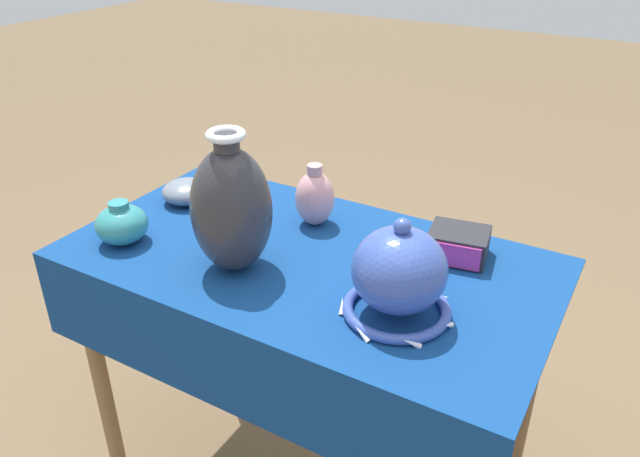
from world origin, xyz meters
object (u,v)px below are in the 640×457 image
Objects in this scene: jar_round_teal at (122,224)px; jar_round_rose at (315,198)px; vase_dome_bell at (399,276)px; mosaic_tile_box at (458,244)px; vase_tall_bulbous at (231,209)px; bowl_shallow_slate at (186,191)px.

jar_round_rose is at bearing 41.69° from jar_round_teal.
jar_round_teal is (-0.36, -0.32, -0.02)m from jar_round_rose.
vase_dome_bell is 1.57× the size of mosaic_tile_box.
vase_tall_bulbous reaches higher than bowl_shallow_slate.
vase_tall_bulbous is at bearing -154.48° from mosaic_tile_box.
vase_tall_bulbous reaches higher than vase_dome_bell.
vase_dome_bell reaches higher than mosaic_tile_box.
bowl_shallow_slate is (-0.32, 0.21, -0.12)m from vase_tall_bulbous.
vase_dome_bell is at bearing -14.59° from bowl_shallow_slate.
jar_round_teal is at bearing -171.96° from vase_tall_bulbous.
vase_tall_bulbous is at bearing -100.19° from jar_round_rose.
jar_round_rose reaches higher than jar_round_teal.
vase_tall_bulbous is 0.40m from bowl_shallow_slate.
jar_round_teal is (-0.73, -0.34, 0.01)m from mosaic_tile_box.
bowl_shallow_slate is at bearing 93.33° from jar_round_teal.
mosaic_tile_box is 0.38m from jar_round_rose.
jar_round_teal reaches higher than bowl_shallow_slate.
mosaic_tile_box is at bearing 3.53° from jar_round_rose.
vase_dome_bell is 1.45× the size of jar_round_rose.
mosaic_tile_box is 1.14× the size of bowl_shallow_slate.
jar_round_teal is at bearing -164.53° from mosaic_tile_box.
mosaic_tile_box is 1.19× the size of jar_round_teal.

